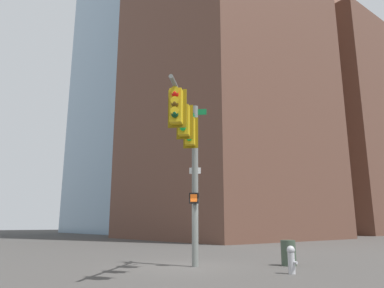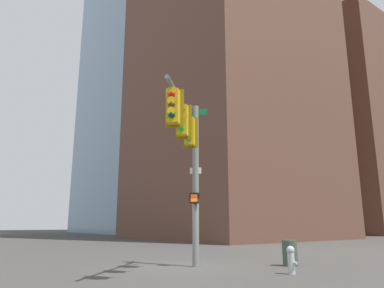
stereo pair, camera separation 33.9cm
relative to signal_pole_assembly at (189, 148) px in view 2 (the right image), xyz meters
name	(u,v)px [view 2 (the right image)]	position (x,y,z in m)	size (l,w,h in m)	color
ground_plane	(186,266)	(-1.42, 0.95, -4.18)	(200.00, 200.00, 0.00)	#423F3D
signal_pole_assembly	(189,148)	(0.00, 0.00, 0.00)	(3.98, 4.16, 6.28)	slate
fire_hydrant	(291,259)	(2.37, 2.31, -3.70)	(0.34, 0.26, 0.87)	#B2B2B7
litter_bin	(290,253)	(0.88, 4.17, -3.70)	(0.56, 0.56, 0.95)	#384738
building_brick_nearside	(230,21)	(-20.25, 21.68, 22.96)	(19.45, 19.96, 54.28)	brown
building_brick_midblock	(344,127)	(-22.21, 50.49, 13.89)	(17.56, 16.50, 36.14)	brown
building_glass_tower	(184,24)	(-46.90, 33.70, 39.58)	(30.86, 33.58, 87.51)	#7A99B2
building_brick_farside	(294,80)	(-25.45, 41.41, 21.55)	(16.30, 16.86, 51.45)	#845B47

